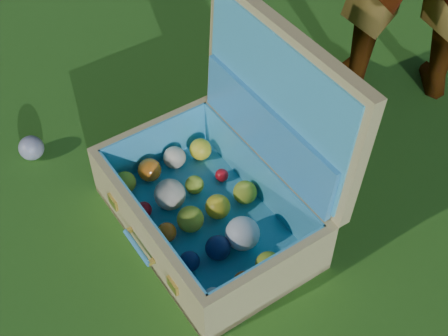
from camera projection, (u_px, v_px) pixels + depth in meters
ground at (150, 261)px, 1.71m from camera, size 60.00×60.00×0.00m
stray_ball at (31, 148)px, 1.94m from camera, size 0.08×0.08×0.08m
suitcase at (229, 177)px, 1.69m from camera, size 0.72×0.64×0.58m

